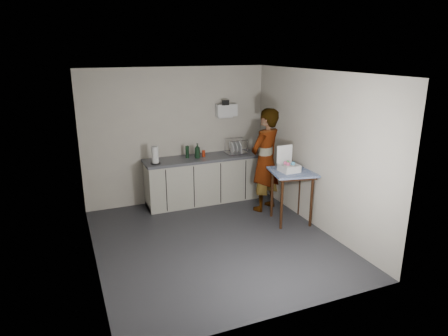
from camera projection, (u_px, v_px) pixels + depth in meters
name	position (u px, v px, depth m)	size (l,w,h in m)	color
ground	(215.00, 241.00, 6.30)	(4.00, 4.00, 0.00)	#27272C
wall_back	(177.00, 136.00, 7.69)	(3.60, 0.02, 2.60)	beige
wall_right	(315.00, 151.00, 6.58)	(0.02, 4.00, 2.60)	beige
wall_left	(88.00, 176.00, 5.27)	(0.02, 4.00, 2.60)	beige
ceiling	(214.00, 73.00, 5.55)	(3.60, 4.00, 0.01)	silver
kitchen_counter	(202.00, 181.00, 7.83)	(2.24, 0.62, 0.91)	black
wall_shelf	(226.00, 110.00, 7.86)	(0.42, 0.18, 0.37)	white
side_table	(292.00, 178.00, 6.80)	(0.84, 0.84, 0.92)	black
standing_man	(265.00, 160.00, 7.31)	(0.70, 0.46, 1.91)	#B2A593
soap_bottle	(197.00, 151.00, 7.57)	(0.11, 0.11, 0.29)	black
soda_can	(204.00, 153.00, 7.71)	(0.06, 0.06, 0.12)	red
dark_bottle	(187.00, 152.00, 7.59)	(0.07, 0.07, 0.24)	black
paper_towel	(155.00, 156.00, 7.21)	(0.18, 0.18, 0.32)	black
dish_rack	(236.00, 150.00, 7.94)	(0.42, 0.31, 0.29)	silver
bakery_box	(288.00, 166.00, 6.74)	(0.31, 0.32, 0.42)	white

